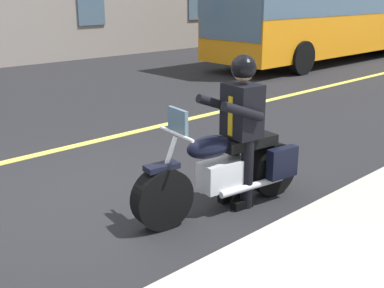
% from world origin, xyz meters
% --- Properties ---
extents(ground_plane, '(80.00, 80.00, 0.00)m').
position_xyz_m(ground_plane, '(0.00, 0.00, 0.00)').
color(ground_plane, black).
extents(lane_center_stripe, '(60.00, 0.16, 0.01)m').
position_xyz_m(lane_center_stripe, '(0.00, -2.00, 0.01)').
color(lane_center_stripe, '#E5DB4C').
rests_on(lane_center_stripe, ground_plane).
extents(motorcycle_main, '(2.22, 0.79, 1.26)m').
position_xyz_m(motorcycle_main, '(-0.98, 1.22, 0.45)').
color(motorcycle_main, black).
rests_on(motorcycle_main, ground_plane).
extents(rider_main, '(0.68, 0.61, 1.74)m').
position_xyz_m(rider_main, '(-1.17, 1.24, 1.04)').
color(rider_main, black).
rests_on(rider_main, ground_plane).
extents(bus_near, '(11.05, 2.70, 3.30)m').
position_xyz_m(bus_near, '(-12.88, -4.79, 1.87)').
color(bus_near, orange).
rests_on(bus_near, ground_plane).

